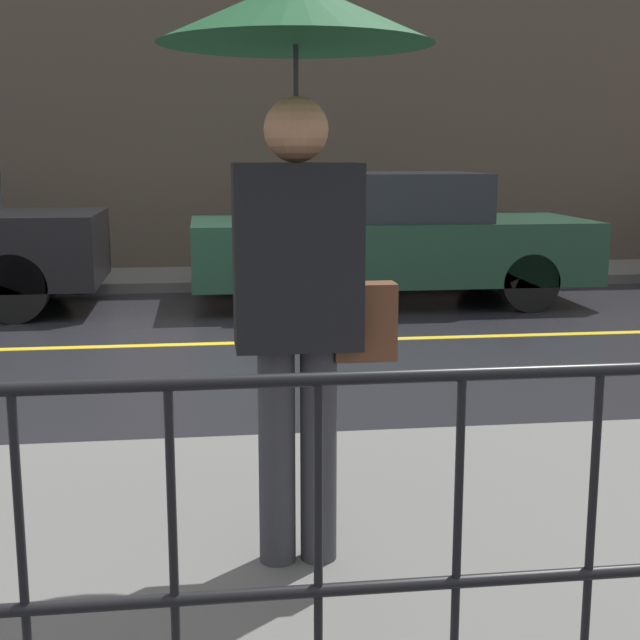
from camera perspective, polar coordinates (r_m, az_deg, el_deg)
The scene contains 7 objects.
ground_plane at distance 8.26m, azimuth -11.88°, elevation -1.65°, with size 80.00×80.00×0.00m, color black.
sidewalk_near at distance 3.87m, azimuth -17.12°, elevation -15.42°, with size 28.00×3.04×0.12m.
sidewalk_far at distance 12.09m, azimuth -10.54°, elevation 2.58°, with size 28.00×1.60×0.12m.
lane_marking at distance 8.26m, azimuth -11.89°, elevation -1.62°, with size 25.20×0.12×0.01m.
building_storefront at distance 12.99m, azimuth -10.78°, elevation 16.26°, with size 28.00×0.30×6.06m.
pedestrian at distance 3.35m, azimuth -1.43°, elevation 12.05°, with size 1.01×1.01×2.22m.
car_dark_green at distance 10.39m, azimuth 4.18°, elevation 5.33°, with size 4.54×1.84×1.50m.
Camera 1 is at (0.66, -8.05, 1.74)m, focal length 50.00 mm.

